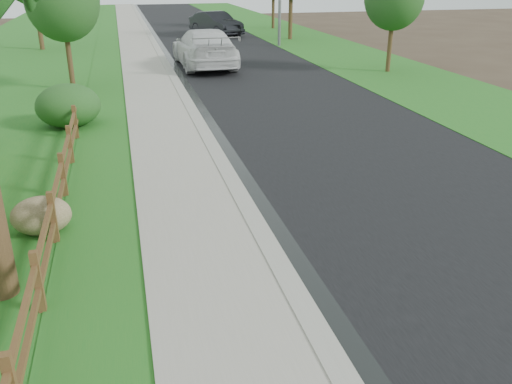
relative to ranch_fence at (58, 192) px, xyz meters
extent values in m
cube|color=black|center=(8.20, 28.60, -0.61)|extent=(8.00, 90.00, 0.02)
cube|color=gray|center=(4.00, 28.60, -0.56)|extent=(0.40, 90.00, 0.12)
cube|color=black|center=(4.35, 28.60, -0.60)|extent=(0.50, 90.00, 0.00)
cube|color=gray|center=(2.70, 28.60, -0.57)|extent=(2.20, 90.00, 0.10)
cube|color=#1C621D|center=(0.80, 28.60, -0.59)|extent=(1.60, 90.00, 0.06)
cube|color=#1C621D|center=(-4.40, 28.60, -0.60)|extent=(9.00, 90.00, 0.04)
cube|color=#1C621D|center=(15.10, 28.60, -0.60)|extent=(6.00, 90.00, 0.04)
cube|color=#4C2C19|center=(0.00, -3.60, -0.07)|extent=(0.12, 0.12, 1.10)
cube|color=#4C2C19|center=(0.00, -1.20, -0.07)|extent=(0.12, 0.12, 1.10)
cube|color=#4C2C19|center=(0.00, 1.20, -0.07)|extent=(0.12, 0.12, 1.10)
cube|color=#4C2C19|center=(0.00, 3.60, -0.07)|extent=(0.12, 0.12, 1.10)
cube|color=#4C2C19|center=(0.00, 6.00, -0.07)|extent=(0.12, 0.12, 1.10)
cube|color=#4C2C19|center=(0.00, 8.40, -0.07)|extent=(0.12, 0.12, 1.10)
cube|color=#4C2C19|center=(0.00, -4.80, -0.17)|extent=(0.08, 2.35, 0.10)
cube|color=#4C2C19|center=(0.00, -4.80, 0.23)|extent=(0.08, 2.35, 0.10)
cube|color=#4C2C19|center=(0.00, -2.40, -0.17)|extent=(0.08, 2.35, 0.10)
cube|color=#4C2C19|center=(0.00, -2.40, 0.23)|extent=(0.08, 2.35, 0.10)
cube|color=#4C2C19|center=(0.00, 0.00, -0.17)|extent=(0.08, 2.35, 0.10)
cube|color=#4C2C19|center=(0.00, 0.00, 0.23)|extent=(0.08, 2.35, 0.10)
cube|color=#4C2C19|center=(0.00, 2.40, -0.17)|extent=(0.08, 2.35, 0.10)
cube|color=#4C2C19|center=(0.00, 2.40, 0.23)|extent=(0.08, 2.35, 0.10)
cube|color=#4C2C19|center=(0.00, 4.80, -0.17)|extent=(0.08, 2.35, 0.10)
cube|color=#4C2C19|center=(0.00, 4.80, 0.23)|extent=(0.08, 2.35, 0.10)
cube|color=#4C2C19|center=(0.00, 7.20, -0.17)|extent=(0.08, 2.35, 0.10)
cube|color=#4C2C19|center=(0.00, 7.20, 0.23)|extent=(0.08, 2.35, 0.10)
imported|color=silver|center=(6.02, 18.34, 0.41)|extent=(2.97, 7.02, 2.02)
imported|color=black|center=(9.99, 32.51, 0.10)|extent=(1.77, 4.15, 1.40)
imported|color=black|center=(9.20, 32.90, 0.30)|extent=(3.82, 5.74, 1.79)
ellipsoid|color=brown|center=(-0.30, -0.67, -0.22)|extent=(1.29, 1.03, 0.80)
ellipsoid|color=#1D4E1B|center=(-0.30, 7.60, 0.11)|extent=(2.38, 2.38, 1.46)
cylinder|color=#392C17|center=(-0.59, 13.87, 1.03)|extent=(0.23, 0.23, 3.29)
ellipsoid|color=#1D4E1B|center=(-0.59, 13.87, 3.14)|extent=(3.08, 3.08, 3.39)
cylinder|color=#392C17|center=(14.99, 14.55, 1.00)|extent=(0.22, 0.22, 3.24)
cylinder|color=#392C17|center=(-3.35, 27.44, 1.54)|extent=(0.30, 0.30, 4.31)
cylinder|color=#392C17|center=(14.13, 28.89, 1.56)|extent=(0.30, 0.30, 4.35)
cylinder|color=#392C17|center=(14.99, 36.75, 1.23)|extent=(0.25, 0.25, 3.69)
camera|label=1|loc=(1.54, -11.35, 4.43)|focal=38.00mm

